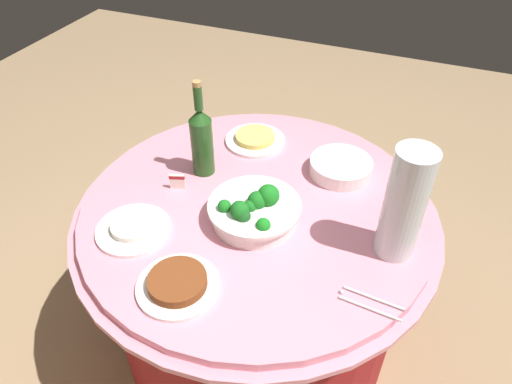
% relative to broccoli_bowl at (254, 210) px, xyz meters
% --- Properties ---
extents(ground_plane, '(6.00, 6.00, 0.00)m').
position_rel_broccoli_bowl_xyz_m(ground_plane, '(0.02, -0.07, -0.78)').
color(ground_plane, '#9E7F5B').
extents(buffet_table, '(1.16, 1.16, 0.74)m').
position_rel_broccoli_bowl_xyz_m(buffet_table, '(0.02, -0.07, -0.40)').
color(buffet_table, maroon).
rests_on(buffet_table, ground_plane).
extents(broccoli_bowl, '(0.28, 0.28, 0.12)m').
position_rel_broccoli_bowl_xyz_m(broccoli_bowl, '(0.00, 0.00, 0.00)').
color(broccoli_bowl, white).
rests_on(broccoli_bowl, buffet_table).
extents(plate_stack, '(0.21, 0.21, 0.05)m').
position_rel_broccoli_bowl_xyz_m(plate_stack, '(-0.18, -0.33, -0.01)').
color(plate_stack, white).
rests_on(plate_stack, buffet_table).
extents(wine_bottle, '(0.07, 0.07, 0.34)m').
position_rel_broccoli_bowl_xyz_m(wine_bottle, '(0.25, -0.16, 0.09)').
color(wine_bottle, '#214D1C').
rests_on(wine_bottle, buffet_table).
extents(decorative_fruit_vase, '(0.11, 0.11, 0.34)m').
position_rel_broccoli_bowl_xyz_m(decorative_fruit_vase, '(-0.41, -0.04, 0.11)').
color(decorative_fruit_vase, silver).
rests_on(decorative_fruit_vase, buffet_table).
extents(serving_tongs, '(0.17, 0.06, 0.01)m').
position_rel_broccoli_bowl_xyz_m(serving_tongs, '(-0.39, 0.17, -0.04)').
color(serving_tongs, silver).
rests_on(serving_tongs, buffet_table).
extents(food_plate_rice, '(0.22, 0.22, 0.03)m').
position_rel_broccoli_bowl_xyz_m(food_plate_rice, '(0.31, 0.18, -0.03)').
color(food_plate_rice, white).
rests_on(food_plate_rice, buffet_table).
extents(food_plate_noodles, '(0.22, 0.22, 0.03)m').
position_rel_broccoli_bowl_xyz_m(food_plate_noodles, '(0.16, -0.39, -0.03)').
color(food_plate_noodles, white).
rests_on(food_plate_noodles, buffet_table).
extents(food_plate_stir_fry, '(0.22, 0.22, 0.04)m').
position_rel_broccoli_bowl_xyz_m(food_plate_stir_fry, '(0.09, 0.31, -0.02)').
color(food_plate_stir_fry, white).
rests_on(food_plate_stir_fry, buffet_table).
extents(label_placard_front, '(0.05, 0.02, 0.05)m').
position_rel_broccoli_bowl_xyz_m(label_placard_front, '(0.29, -0.05, -0.01)').
color(label_placard_front, white).
rests_on(label_placard_front, buffet_table).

